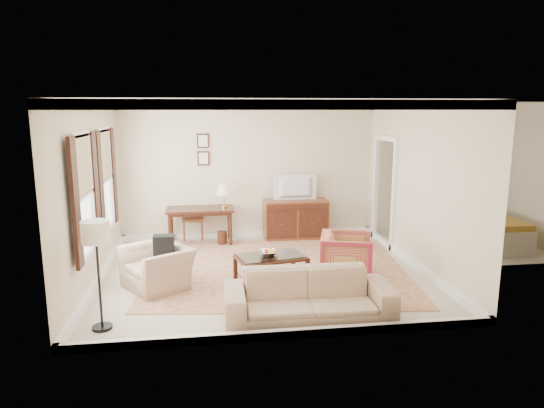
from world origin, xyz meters
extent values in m
cube|color=beige|center=(0.00, 0.00, 0.00)|extent=(5.50, 5.00, 0.01)
cube|color=white|center=(0.00, 0.00, 2.90)|extent=(5.50, 5.00, 0.01)
cube|color=beige|center=(0.00, 2.50, 1.45)|extent=(5.50, 0.01, 2.90)
cube|color=beige|center=(0.00, -2.50, 1.45)|extent=(5.50, 0.01, 2.90)
cube|color=beige|center=(-2.75, 0.00, 1.45)|extent=(0.01, 5.00, 2.90)
cube|color=beige|center=(2.75, 0.00, 1.45)|extent=(0.01, 5.00, 2.90)
cube|color=beige|center=(4.25, 1.15, 0.00)|extent=(3.00, 2.70, 0.01)
cube|color=beige|center=(5.75, 1.15, 1.45)|extent=(0.01, 2.70, 2.90)
cube|color=brown|center=(0.29, 0.14, 0.01)|extent=(4.78, 4.23, 0.01)
cube|color=#441F13|center=(-1.07, 2.05, 0.73)|extent=(1.38, 0.69, 0.05)
cylinder|color=#441F13|center=(-1.68, 1.79, 0.35)|extent=(0.07, 0.07, 0.71)
cylinder|color=#441F13|center=(-0.46, 1.79, 0.35)|extent=(0.07, 0.07, 0.71)
cylinder|color=#441F13|center=(-1.68, 2.32, 0.35)|extent=(0.07, 0.07, 0.71)
cylinder|color=#441F13|center=(-0.46, 2.32, 0.35)|extent=(0.07, 0.07, 0.71)
cube|color=brown|center=(0.98, 2.21, 0.42)|extent=(1.38, 0.53, 0.85)
imported|color=black|center=(0.98, 2.19, 1.29)|extent=(0.89, 0.51, 0.12)
cube|color=#441F13|center=(0.07, -0.49, 0.42)|extent=(1.21, 0.86, 0.04)
cube|color=silver|center=(0.07, -0.49, 0.46)|extent=(1.13, 0.79, 0.01)
cube|color=silver|center=(0.07, -0.49, 0.15)|extent=(1.11, 0.76, 0.02)
cube|color=#441F13|center=(-0.37, -0.88, 0.21)|extent=(0.07, 0.07, 0.42)
cube|color=#441F13|center=(0.64, -0.66, 0.21)|extent=(0.07, 0.07, 0.42)
cube|color=#441F13|center=(-0.50, -0.31, 0.21)|extent=(0.07, 0.07, 0.42)
cube|color=#441F13|center=(0.51, -0.09, 0.21)|extent=(0.07, 0.07, 0.42)
imported|color=silver|center=(0.03, -0.48, 0.52)|extent=(0.42, 0.42, 0.10)
imported|color=brown|center=(-0.09, -0.51, 0.18)|extent=(0.26, 0.18, 0.38)
imported|color=brown|center=(0.27, -0.42, 0.18)|extent=(0.28, 0.08, 0.38)
imported|color=maroon|center=(1.34, -0.45, 0.42)|extent=(0.97, 1.00, 0.84)
imported|color=tan|center=(-1.73, -0.44, 0.44)|extent=(1.10, 1.20, 0.88)
cube|color=black|center=(-1.62, -0.39, 0.68)|extent=(0.39, 0.37, 0.40)
imported|color=tan|center=(0.38, -1.94, 0.44)|extent=(2.25, 0.71, 0.87)
cylinder|color=black|center=(-2.31, -1.86, 0.02)|extent=(0.25, 0.25, 0.04)
cylinder|color=black|center=(-2.31, -1.86, 0.61)|extent=(0.03, 0.03, 1.20)
cylinder|color=silver|center=(-2.31, -1.86, 1.29)|extent=(0.35, 0.35, 0.28)
camera|label=1|loc=(-0.96, -7.92, 2.78)|focal=32.00mm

